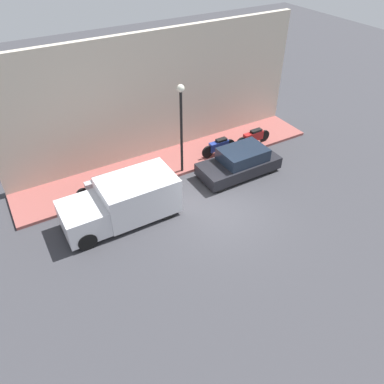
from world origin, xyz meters
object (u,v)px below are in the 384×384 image
parked_car (240,162)px  delivery_van (122,202)px  motorcycle_blue (219,146)px  streetlamp (181,117)px  motorcycle_red (253,137)px  scooter_silver (97,186)px

parked_car → delivery_van: delivery_van is taller
motorcycle_blue → streetlamp: streetlamp is taller
motorcycle_red → delivery_van: bearing=103.2°
parked_car → motorcycle_red: 2.60m
scooter_silver → motorcycle_red: motorcycle_red is taller
delivery_van → motorcycle_blue: bearing=-71.2°
parked_car → streetlamp: 3.59m
delivery_van → scooter_silver: 2.03m
delivery_van → motorcycle_red: size_ratio=2.18×
motorcycle_blue → streetlamp: (-0.36, 2.33, 2.37)m
scooter_silver → streetlamp: 4.73m
delivery_van → streetlamp: bearing=-65.4°
scooter_silver → motorcycle_blue: scooter_silver is taller
parked_car → streetlamp: size_ratio=0.91×
motorcycle_blue → parked_car: bearing=-179.7°
motorcycle_blue → motorcycle_red: bearing=-94.3°
delivery_van → parked_car: bearing=-87.4°
scooter_silver → streetlamp: (-0.28, -4.08, 2.38)m
parked_car → motorcycle_red: parked_car is taller
parked_car → motorcycle_blue: bearing=0.3°
parked_car → motorcycle_blue: 1.76m
parked_car → scooter_silver: (1.69, 6.41, -0.04)m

